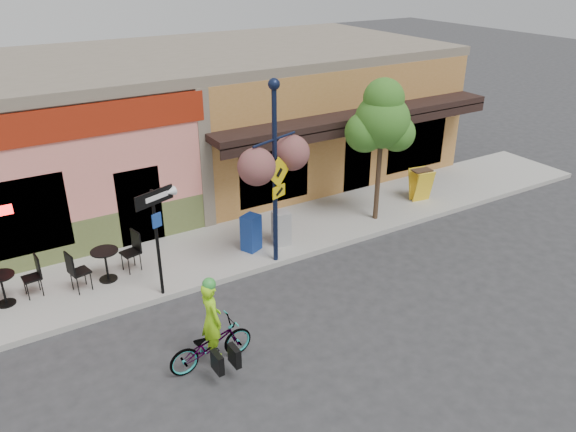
# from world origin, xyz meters

# --- Properties ---
(ground) EXTENTS (90.00, 90.00, 0.00)m
(ground) POSITION_xyz_m (0.00, 0.00, 0.00)
(ground) COLOR #2D2D30
(ground) RESTS_ON ground
(sidewalk) EXTENTS (24.00, 3.00, 0.15)m
(sidewalk) POSITION_xyz_m (0.00, 2.00, 0.07)
(sidewalk) COLOR #9E9B93
(sidewalk) RESTS_ON ground
(curb) EXTENTS (24.00, 0.12, 0.15)m
(curb) POSITION_xyz_m (0.00, 0.55, 0.07)
(curb) COLOR #A8A59E
(curb) RESTS_ON ground
(building) EXTENTS (18.20, 8.20, 4.50)m
(building) POSITION_xyz_m (0.00, 7.50, 2.25)
(building) COLOR #F38678
(building) RESTS_ON ground
(bicycle) EXTENTS (1.79, 0.68, 0.93)m
(bicycle) POSITION_xyz_m (-3.43, -2.09, 0.46)
(bicycle) COLOR maroon
(bicycle) RESTS_ON ground
(cyclist_rider) EXTENTS (0.41, 0.60, 1.61)m
(cyclist_rider) POSITION_xyz_m (-3.38, -2.09, 0.80)
(cyclist_rider) COLOR #9FF119
(cyclist_rider) RESTS_ON ground
(lamp_post) EXTENTS (1.63, 1.08, 4.74)m
(lamp_post) POSITION_xyz_m (-0.36, 0.65, 2.52)
(lamp_post) COLOR #111B37
(lamp_post) RESTS_ON sidewalk
(one_way_sign) EXTENTS (1.03, 0.55, 2.64)m
(one_way_sign) POSITION_xyz_m (-3.45, 0.65, 1.47)
(one_way_sign) COLOR black
(one_way_sign) RESTS_ON sidewalk
(cafe_set_left) EXTENTS (1.73, 0.96, 1.00)m
(cafe_set_left) POSITION_xyz_m (-6.68, 2.07, 0.65)
(cafe_set_left) COLOR black
(cafe_set_left) RESTS_ON sidewalk
(cafe_set_right) EXTENTS (1.91, 1.25, 1.06)m
(cafe_set_right) POSITION_xyz_m (-4.39, 1.92, 0.68)
(cafe_set_right) COLOR black
(cafe_set_right) RESTS_ON sidewalk
(newspaper_box_blue) EXTENTS (0.58, 0.55, 1.00)m
(newspaper_box_blue) POSITION_xyz_m (-0.65, 1.47, 0.65)
(newspaper_box_blue) COLOR navy
(newspaper_box_blue) RESTS_ON sidewalk
(newspaper_box_grey) EXTENTS (0.51, 0.47, 0.96)m
(newspaper_box_grey) POSITION_xyz_m (0.21, 1.33, 0.63)
(newspaper_box_grey) COLOR #9D9D9D
(newspaper_box_grey) RESTS_ON sidewalk
(street_tree) EXTENTS (1.95, 1.95, 4.28)m
(street_tree) POSITION_xyz_m (3.49, 1.27, 2.29)
(street_tree) COLOR #3D7A26
(street_tree) RESTS_ON sidewalk
(sandwich_board) EXTENTS (0.69, 0.55, 1.04)m
(sandwich_board) POSITION_xyz_m (5.58, 1.44, 0.67)
(sandwich_board) COLOR yellow
(sandwich_board) RESTS_ON sidewalk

